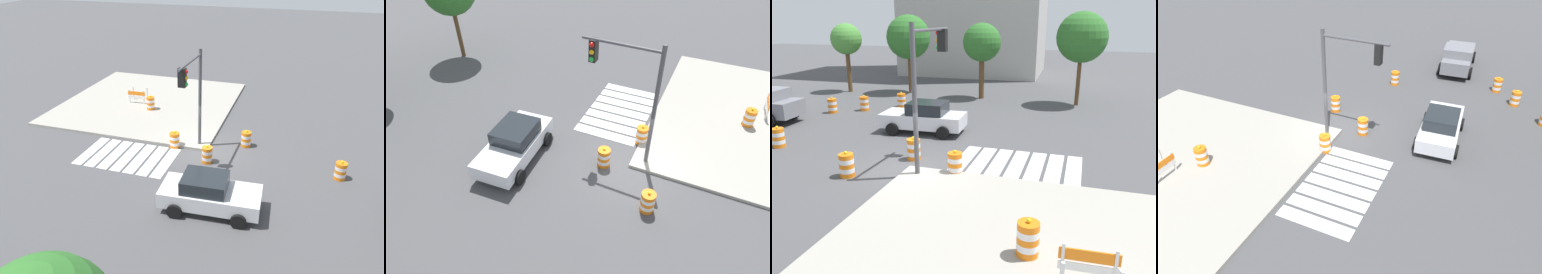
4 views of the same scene
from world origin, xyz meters
The scene contains 14 objects.
ground_plane centered at (0.00, 0.00, 0.00)m, with size 120.00×120.00×0.00m, color #474749.
sidewalk_corner centered at (6.00, -6.00, 0.07)m, with size 12.00×12.00×0.15m, color #9E998E.
crosswalk_stripes centered at (4.00, 1.80, 0.01)m, with size 5.10×3.20×0.02m.
sports_car centered at (-1.45, 4.94, 0.81)m, with size 4.40×2.33×1.63m.
pickup_truck centered at (-11.36, 4.10, 0.97)m, with size 5.26×2.59×1.92m.
traffic_barrel_near_corner centered at (-7.00, 0.68, 0.45)m, with size 0.56×0.56×1.02m.
traffic_barrel_crosswalk_end centered at (-1.97, -1.36, 0.45)m, with size 0.56×0.56×1.02m.
traffic_barrel_median_near centered at (-0.31, 1.08, 0.45)m, with size 0.56×0.56×1.02m.
traffic_barrel_median_far centered at (-7.13, 8.33, 0.45)m, with size 0.56×0.56×1.02m.
traffic_barrel_far_curb centered at (1.91, -0.01, 0.45)m, with size 0.56×0.56×1.02m.
traffic_barrel_opposite_curb centered at (-8.71, 7.16, 0.45)m, with size 0.56×0.56×1.02m.
traffic_barrel_on_sidewalk centered at (5.35, -4.60, 0.60)m, with size 0.56×0.56×1.02m.
construction_barricade centered at (6.78, -5.53, 0.72)m, with size 1.30×0.83×1.00m.
traffic_light_pole centered at (0.62, 0.54, 3.91)m, with size 0.47×3.29×5.50m.
Camera 4 is at (13.89, 6.77, 9.97)m, focal length 31.72 mm.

